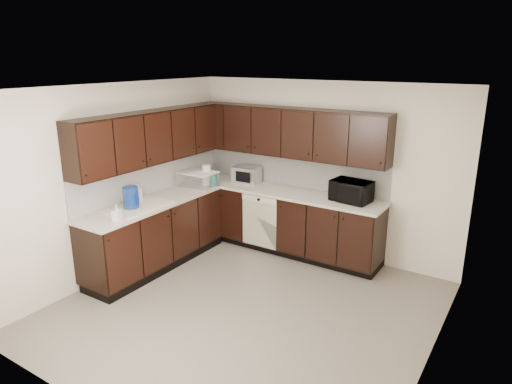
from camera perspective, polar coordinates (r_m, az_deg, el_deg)
floor at (r=5.47m, az=-1.30°, el=-14.36°), size 4.00×4.00×0.00m
ceiling at (r=4.70m, az=-1.50°, el=12.78°), size 4.00×4.00×0.00m
wall_back at (r=6.63m, az=8.33°, el=2.81°), size 4.00×0.02×2.50m
wall_left at (r=6.24m, az=-16.81°, el=1.39°), size 0.02×4.00×2.50m
wall_right at (r=4.23m, az=21.83°, el=-6.34°), size 0.02×4.00×2.50m
wall_front at (r=3.59m, az=-19.82°, el=-10.28°), size 4.00×0.02×2.50m
lower_cabinets at (r=6.62m, az=-3.21°, el=-4.64°), size 3.00×2.80×0.90m
countertop at (r=6.46m, az=-3.31°, el=-0.46°), size 3.03×2.83×0.04m
backsplash at (r=6.67m, az=-3.74°, el=2.42°), size 3.00×2.80×0.48m
upper_cabinets at (r=6.39m, az=-3.62°, el=7.20°), size 3.00×2.80×0.70m
dishwasher at (r=6.65m, az=0.44°, el=-3.31°), size 0.58×0.04×0.78m
sink at (r=6.11m, az=-14.64°, el=-2.39°), size 0.54×0.82×0.42m
microwave at (r=6.22m, az=11.79°, el=0.12°), size 0.55×0.40×0.29m
soap_bottle_a at (r=5.61m, az=-17.00°, el=-2.54°), size 0.11×0.11×0.21m
soap_bottle_b at (r=6.25m, az=-14.41°, el=-0.15°), size 0.11×0.11×0.25m
toaster_oven at (r=7.02m, az=-1.18°, el=2.19°), size 0.43×0.34×0.25m
storage_bin at (r=6.92m, az=-7.26°, el=1.65°), size 0.58×0.47×0.20m
blue_pitcher at (r=5.99m, az=-15.37°, el=-0.74°), size 0.24×0.24×0.29m
teal_tumbler at (r=6.88m, az=-5.32°, el=1.64°), size 0.12×0.12×0.20m
paper_towel_roll at (r=6.95m, az=-6.19°, el=2.17°), size 0.18×0.18×0.30m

